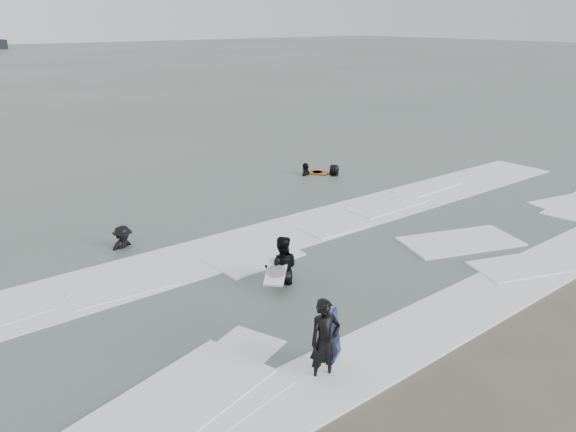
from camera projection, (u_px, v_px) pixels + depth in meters
ground at (416, 314)px, 13.46m from camera, size 320.00×320.00×0.00m
surfer_centre at (324, 378)px, 11.05m from camera, size 0.72×0.57×1.74m
surfer_wading at (282, 283)px, 15.01m from camera, size 1.17×1.12×1.90m
surfer_breaker at (124, 250)px, 17.18m from camera, size 1.16×0.83×1.63m
surfer_right_near at (306, 176)px, 25.25m from camera, size 1.10×0.90×1.75m
surfer_right_far at (334, 177)px, 25.10m from camera, size 0.99×0.85×1.71m
surf_foam at (316, 262)px, 16.19m from camera, size 30.03×9.06×0.09m
bodyboards at (309, 235)px, 16.98m from camera, size 10.31×12.27×1.25m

